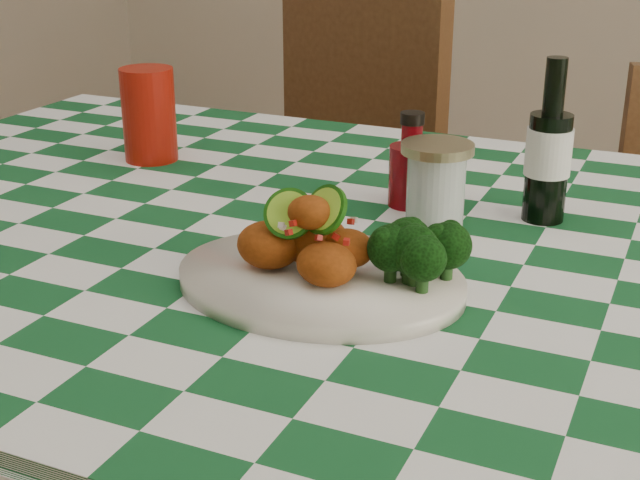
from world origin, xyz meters
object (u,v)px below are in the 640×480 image
at_px(red_tumbler, 149,115).
at_px(beer_bottle, 550,141).
at_px(fried_chicken_pile, 314,234).
at_px(mason_jar, 436,185).
at_px(wooden_chair_left, 294,210).
at_px(ketchup_bottle, 411,160).
at_px(plate, 320,280).

relative_size(red_tumbler, beer_bottle, 0.69).
bearing_deg(beer_bottle, fried_chicken_pile, -120.41).
xyz_separation_m(mason_jar, beer_bottle, (0.12, 0.08, 0.05)).
bearing_deg(fried_chicken_pile, wooden_chair_left, 117.04).
bearing_deg(ketchup_bottle, fried_chicken_pile, -91.55).
relative_size(red_tumbler, mason_jar, 1.34).
relative_size(plate, mason_jar, 2.93).
bearing_deg(beer_bottle, ketchup_bottle, -174.18).
bearing_deg(red_tumbler, mason_jar, -11.43).
bearing_deg(plate, beer_bottle, 60.61).
bearing_deg(plate, red_tumbler, 142.86).
bearing_deg(beer_bottle, red_tumbler, 178.00).
distance_m(fried_chicken_pile, ketchup_bottle, 0.29).
height_order(fried_chicken_pile, mason_jar, mason_jar).
relative_size(ketchup_bottle, mason_jar, 1.19).
bearing_deg(wooden_chair_left, beer_bottle, -21.52).
bearing_deg(beer_bottle, mason_jar, -147.14).
xyz_separation_m(plate, wooden_chair_left, (-0.46, 0.89, -0.28)).
relative_size(plate, red_tumbler, 2.18).
distance_m(mason_jar, wooden_chair_left, 0.90).
relative_size(plate, beer_bottle, 1.51).
bearing_deg(mason_jar, wooden_chair_left, 128.09).
distance_m(plate, ketchup_bottle, 0.30).
relative_size(ketchup_bottle, wooden_chair_left, 0.12).
bearing_deg(ketchup_bottle, plate, -90.10).
relative_size(fried_chicken_pile, beer_bottle, 0.64).
height_order(red_tumbler, beer_bottle, beer_bottle).
bearing_deg(beer_bottle, wooden_chair_left, 137.66).
relative_size(mason_jar, beer_bottle, 0.51).
xyz_separation_m(ketchup_bottle, wooden_chair_left, (-0.46, 0.60, -0.33)).
xyz_separation_m(red_tumbler, ketchup_bottle, (0.44, -0.04, -0.01)).
height_order(plate, red_tumbler, red_tumbler).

